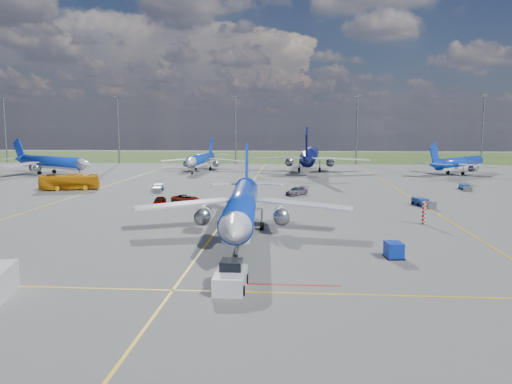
# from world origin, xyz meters

# --- Properties ---
(ground) EXTENTS (400.00, 400.00, 0.00)m
(ground) POSITION_xyz_m (0.00, 0.00, 0.00)
(ground) COLOR #585856
(ground) RESTS_ON ground
(grass_strip) EXTENTS (400.00, 80.00, 0.01)m
(grass_strip) POSITION_xyz_m (0.00, 150.00, 0.00)
(grass_strip) COLOR #2D4719
(grass_strip) RESTS_ON ground
(taxiway_lines) EXTENTS (60.25, 160.00, 0.02)m
(taxiway_lines) POSITION_xyz_m (0.17, 27.70, 0.01)
(taxiway_lines) COLOR gold
(taxiway_lines) RESTS_ON ground
(floodlight_masts) EXTENTS (202.20, 0.50, 22.70)m
(floodlight_masts) POSITION_xyz_m (10.00, 110.00, 12.56)
(floodlight_masts) COLOR slate
(floodlight_masts) RESTS_ON ground
(warning_post) EXTENTS (0.50, 0.50, 3.00)m
(warning_post) POSITION_xyz_m (26.00, 8.00, 1.50)
(warning_post) COLOR red
(warning_post) RESTS_ON ground
(bg_jet_nw) EXTENTS (43.09, 40.10, 9.05)m
(bg_jet_nw) POSITION_xyz_m (-53.90, 69.62, 0.00)
(bg_jet_nw) COLOR #0C33B4
(bg_jet_nw) RESTS_ON ground
(bg_jet_nnw) EXTENTS (27.39, 35.38, 9.06)m
(bg_jet_nnw) POSITION_xyz_m (-16.83, 83.72, 0.00)
(bg_jet_nnw) COLOR #0C33B4
(bg_jet_nnw) RESTS_ON ground
(bg_jet_n) EXTENTS (38.27, 48.32, 12.00)m
(bg_jet_n) POSITION_xyz_m (14.00, 84.83, 0.00)
(bg_jet_n) COLOR #070C3F
(bg_jet_n) RESTS_ON ground
(bg_jet_ne) EXTENTS (40.05, 40.55, 8.48)m
(bg_jet_ne) POSITION_xyz_m (52.99, 78.29, 0.00)
(bg_jet_ne) COLOR #0C33B4
(bg_jet_ne) RESTS_ON ground
(main_airliner) EXTENTS (30.36, 38.71, 9.74)m
(main_airliner) POSITION_xyz_m (3.29, 0.53, 0.00)
(main_airliner) COLOR #0C33B4
(main_airliner) RESTS_ON ground
(pushback_tug) EXTENTS (2.35, 6.22, 2.11)m
(pushback_tug) POSITION_xyz_m (4.39, -19.16, 0.85)
(pushback_tug) COLOR silver
(pushback_tug) RESTS_ON ground
(uld_container) EXTENTS (1.72, 2.05, 1.51)m
(uld_container) POSITION_xyz_m (18.87, -9.00, 0.75)
(uld_container) COLOR #0C2EAB
(uld_container) RESTS_ON ground
(apron_bus) EXTENTS (11.58, 5.98, 3.15)m
(apron_bus) POSITION_xyz_m (-34.88, 38.55, 1.58)
(apron_bus) COLOR orange
(apron_bus) RESTS_ON ground
(service_car_a) EXTENTS (1.91, 4.13, 1.37)m
(service_car_a) POSITION_xyz_m (-12.08, 21.11, 0.69)
(service_car_a) COLOR #999999
(service_car_a) RESTS_ON ground
(service_car_b) EXTENTS (5.10, 3.07, 1.33)m
(service_car_b) POSITION_xyz_m (-8.48, 23.86, 0.66)
(service_car_b) COLOR #999999
(service_car_b) RESTS_ON ground
(service_car_c) EXTENTS (4.76, 5.25, 1.47)m
(service_car_c) POSITION_xyz_m (9.93, 34.50, 0.74)
(service_car_c) COLOR #999999
(service_car_c) RESTS_ON ground
(baggage_tug_w) EXTENTS (2.69, 5.49, 1.19)m
(baggage_tug_w) POSITION_xyz_m (29.65, 22.67, 0.56)
(baggage_tug_w) COLOR navy
(baggage_tug_w) RESTS_ON ground
(baggage_tug_c) EXTENTS (2.48, 5.76, 1.25)m
(baggage_tug_c) POSITION_xyz_m (-16.92, 37.86, 0.59)
(baggage_tug_c) COLOR #1A639F
(baggage_tug_c) RESTS_ON ground
(baggage_tug_e) EXTENTS (1.62, 4.99, 1.10)m
(baggage_tug_e) POSITION_xyz_m (43.19, 43.92, 0.52)
(baggage_tug_e) COLOR #184495
(baggage_tug_e) RESTS_ON ground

